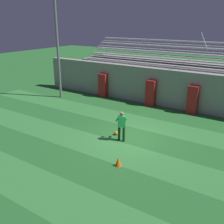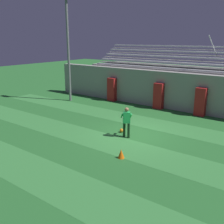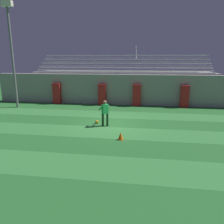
{
  "view_description": "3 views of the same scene",
  "coord_description": "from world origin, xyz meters",
  "px_view_note": "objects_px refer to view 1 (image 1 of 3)",
  "views": [
    {
      "loc": [
        6.49,
        -11.64,
        6.24
      ],
      "look_at": [
        -1.34,
        0.23,
        1.2
      ],
      "focal_mm": 42.0,
      "sensor_mm": 36.0,
      "label": 1
    },
    {
      "loc": [
        7.13,
        -11.77,
        5.2
      ],
      "look_at": [
        -0.85,
        -0.99,
        1.41
      ],
      "focal_mm": 42.0,
      "sensor_mm": 36.0,
      "label": 2
    },
    {
      "loc": [
        2.13,
        -13.83,
        4.24
      ],
      "look_at": [
        0.2,
        -0.28,
        0.87
      ],
      "focal_mm": 35.0,
      "sensor_mm": 36.0,
      "label": 3
    }
  ],
  "objects_px": {
    "padding_pillar_gate_right": "(193,100)",
    "soccer_ball": "(116,133)",
    "goalkeeper": "(122,124)",
    "traffic_cone": "(118,162)",
    "padding_pillar_far_left": "(103,85)",
    "floodlight_pole": "(57,30)",
    "padding_pillar_gate_left": "(151,93)"
  },
  "relations": [
    {
      "from": "padding_pillar_gate_left",
      "to": "padding_pillar_far_left",
      "type": "bearing_deg",
      "value": 180.0
    },
    {
      "from": "soccer_ball",
      "to": "traffic_cone",
      "type": "bearing_deg",
      "value": -55.75
    },
    {
      "from": "padding_pillar_gate_right",
      "to": "padding_pillar_far_left",
      "type": "height_order",
      "value": "same"
    },
    {
      "from": "traffic_cone",
      "to": "padding_pillar_gate_left",
      "type": "bearing_deg",
      "value": 106.67
    },
    {
      "from": "goalkeeper",
      "to": "floodlight_pole",
      "type": "bearing_deg",
      "value": 153.29
    },
    {
      "from": "padding_pillar_far_left",
      "to": "soccer_ball",
      "type": "height_order",
      "value": "padding_pillar_far_left"
    },
    {
      "from": "padding_pillar_gate_left",
      "to": "floodlight_pole",
      "type": "bearing_deg",
      "value": -163.79
    },
    {
      "from": "padding_pillar_gate_left",
      "to": "goalkeeper",
      "type": "xyz_separation_m",
      "value": [
        1.38,
        -6.49,
        -0.02
      ]
    },
    {
      "from": "soccer_ball",
      "to": "padding_pillar_gate_left",
      "type": "bearing_deg",
      "value": 97.09
    },
    {
      "from": "floodlight_pole",
      "to": "soccer_ball",
      "type": "distance_m",
      "value": 10.43
    },
    {
      "from": "floodlight_pole",
      "to": "traffic_cone",
      "type": "xyz_separation_m",
      "value": [
        9.94,
        -6.69,
        -5.25
      ]
    },
    {
      "from": "padding_pillar_far_left",
      "to": "goalkeeper",
      "type": "xyz_separation_m",
      "value": [
        5.79,
        -6.49,
        -0.02
      ]
    },
    {
      "from": "padding_pillar_gate_right",
      "to": "soccer_ball",
      "type": "xyz_separation_m",
      "value": [
        -2.44,
        -6.04,
        -0.87
      ]
    },
    {
      "from": "goalkeeper",
      "to": "traffic_cone",
      "type": "distance_m",
      "value": 2.74
    },
    {
      "from": "goalkeeper",
      "to": "soccer_ball",
      "type": "bearing_deg",
      "value": 144.25
    },
    {
      "from": "goalkeeper",
      "to": "traffic_cone",
      "type": "relative_size",
      "value": 3.98
    },
    {
      "from": "goalkeeper",
      "to": "soccer_ball",
      "type": "relative_size",
      "value": 7.59
    },
    {
      "from": "padding_pillar_far_left",
      "to": "padding_pillar_gate_right",
      "type": "bearing_deg",
      "value": 0.0
    },
    {
      "from": "padding_pillar_gate_right",
      "to": "floodlight_pole",
      "type": "height_order",
      "value": "floodlight_pole"
    },
    {
      "from": "padding_pillar_gate_left",
      "to": "padding_pillar_gate_right",
      "type": "bearing_deg",
      "value": 0.0
    },
    {
      "from": "padding_pillar_gate_left",
      "to": "padding_pillar_gate_right",
      "type": "distance_m",
      "value": 3.19
    },
    {
      "from": "goalkeeper",
      "to": "padding_pillar_gate_left",
      "type": "bearing_deg",
      "value": 102.02
    },
    {
      "from": "goalkeeper",
      "to": "traffic_cone",
      "type": "height_order",
      "value": "goalkeeper"
    },
    {
      "from": "padding_pillar_gate_left",
      "to": "traffic_cone",
      "type": "relative_size",
      "value": 4.65
    },
    {
      "from": "padding_pillar_gate_right",
      "to": "traffic_cone",
      "type": "distance_m",
      "value": 8.86
    },
    {
      "from": "padding_pillar_gate_left",
      "to": "traffic_cone",
      "type": "distance_m",
      "value": 9.23
    },
    {
      "from": "padding_pillar_gate_left",
      "to": "floodlight_pole",
      "type": "height_order",
      "value": "floodlight_pole"
    },
    {
      "from": "padding_pillar_gate_left",
      "to": "padding_pillar_far_left",
      "type": "distance_m",
      "value": 4.41
    },
    {
      "from": "padding_pillar_far_left",
      "to": "padding_pillar_gate_left",
      "type": "bearing_deg",
      "value": 0.0
    },
    {
      "from": "padding_pillar_far_left",
      "to": "soccer_ball",
      "type": "relative_size",
      "value": 8.87
    },
    {
      "from": "padding_pillar_gate_left",
      "to": "soccer_ball",
      "type": "relative_size",
      "value": 8.87
    },
    {
      "from": "padding_pillar_far_left",
      "to": "goalkeeper",
      "type": "bearing_deg",
      "value": -48.26
    }
  ]
}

